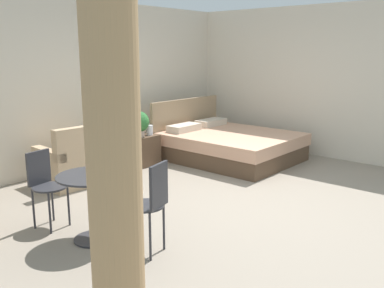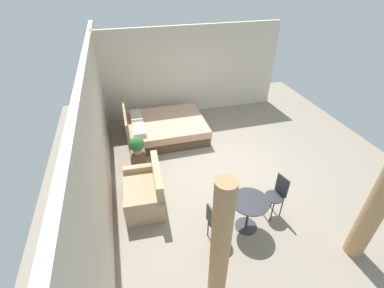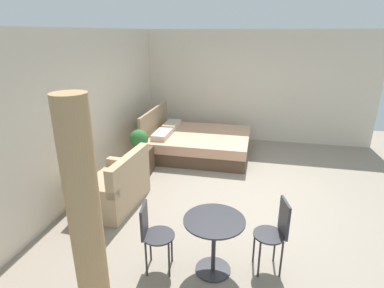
# 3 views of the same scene
# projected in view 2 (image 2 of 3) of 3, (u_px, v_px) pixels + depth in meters

# --- Properties ---
(ground_plane) EXTENTS (9.28, 8.70, 0.02)m
(ground_plane) POSITION_uv_depth(u_px,v_px,m) (225.00, 165.00, 6.87)
(ground_plane) COLOR gray
(wall_back) EXTENTS (9.28, 0.12, 2.76)m
(wall_back) POSITION_uv_depth(u_px,v_px,m) (97.00, 135.00, 5.46)
(wall_back) COLOR beige
(wall_back) RESTS_ON ground
(wall_right) EXTENTS (0.12, 5.70, 2.76)m
(wall_right) POSITION_uv_depth(u_px,v_px,m) (192.00, 71.00, 8.58)
(wall_right) COLOR beige
(wall_right) RESTS_ON ground
(bed) EXTENTS (1.86, 2.23, 1.03)m
(bed) POSITION_uv_depth(u_px,v_px,m) (163.00, 128.00, 7.85)
(bed) COLOR brown
(bed) RESTS_ON ground
(couch) EXTENTS (1.26, 0.84, 0.90)m
(couch) POSITION_uv_depth(u_px,v_px,m) (145.00, 192.00, 5.64)
(couch) COLOR tan
(couch) RESTS_ON ground
(nightstand) EXTENTS (0.51, 0.37, 0.52)m
(nightstand) POSITION_uv_depth(u_px,v_px,m) (138.00, 159.00, 6.64)
(nightstand) COLOR brown
(nightstand) RESTS_ON ground
(potted_plant) EXTENTS (0.36, 0.36, 0.43)m
(potted_plant) POSITION_uv_depth(u_px,v_px,m) (137.00, 145.00, 6.28)
(potted_plant) COLOR tan
(potted_plant) RESTS_ON nightstand
(vase) EXTENTS (0.12, 0.12, 0.17)m
(vase) POSITION_uv_depth(u_px,v_px,m) (138.00, 145.00, 6.55)
(vase) COLOR silver
(vase) RESTS_ON nightstand
(balcony_table) EXTENTS (0.70, 0.70, 0.71)m
(balcony_table) POSITION_uv_depth(u_px,v_px,m) (249.00, 209.00, 5.01)
(balcony_table) COLOR #2D2D33
(balcony_table) RESTS_ON ground
(cafe_chair_near_window) EXTENTS (0.43, 0.43, 0.86)m
(cafe_chair_near_window) POSITION_uv_depth(u_px,v_px,m) (215.00, 221.00, 4.74)
(cafe_chair_near_window) COLOR #2D2D33
(cafe_chair_near_window) RESTS_ON ground
(cafe_chair_near_couch) EXTENTS (0.45, 0.45, 0.92)m
(cafe_chair_near_couch) POSITION_uv_depth(u_px,v_px,m) (278.00, 193.00, 5.27)
(cafe_chair_near_couch) COLOR #2D2D33
(cafe_chair_near_couch) RESTS_ON ground
(curtain_left) EXTENTS (0.32, 0.32, 2.28)m
(curtain_left) POSITION_uv_depth(u_px,v_px,m) (377.00, 206.00, 4.21)
(curtain_left) COLOR tan
(curtain_left) RESTS_ON ground
(curtain_right) EXTENTS (0.28, 0.28, 2.28)m
(curtain_right) POSITION_uv_depth(u_px,v_px,m) (221.00, 244.00, 3.65)
(curtain_right) COLOR tan
(curtain_right) RESTS_ON ground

